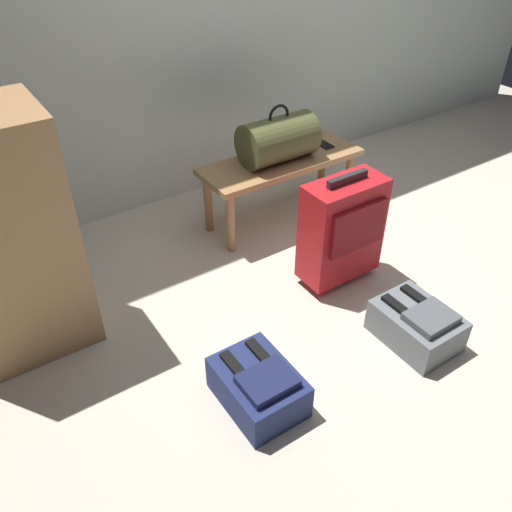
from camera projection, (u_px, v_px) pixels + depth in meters
ground_plane at (393, 292)px, 2.78m from camera, size 6.60×6.60×0.00m
bench at (281, 169)px, 3.16m from camera, size 1.00×0.36×0.41m
duffel_bag_olive at (278, 139)px, 3.03m from camera, size 0.44×0.26×0.34m
cell_phone at (323, 144)px, 3.28m from camera, size 0.07×0.14×0.01m
suitcase_upright_red at (342, 229)px, 2.68m from camera, size 0.42×0.23×0.63m
backpack_navy at (258, 386)px, 2.16m from camera, size 0.28×0.38×0.21m
backpack_grey at (417, 325)px, 2.45m from camera, size 0.28×0.38×0.21m
side_cabinet at (1, 241)px, 2.20m from camera, size 0.56×0.44×1.10m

